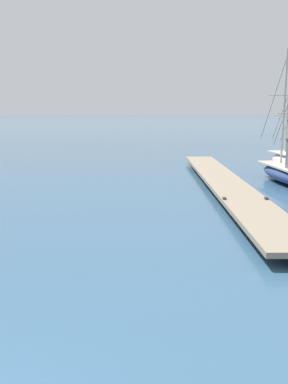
% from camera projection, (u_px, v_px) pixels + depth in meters
% --- Properties ---
extents(floating_dock, '(2.09, 20.87, 0.53)m').
position_uv_depth(floating_dock, '(225.00, 183.00, 20.59)').
color(floating_dock, gray).
rests_on(floating_dock, ground).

